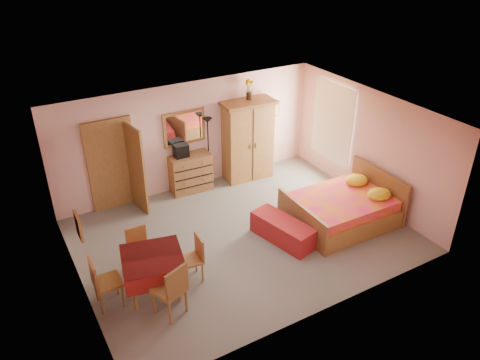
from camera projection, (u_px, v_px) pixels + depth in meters
floor at (243, 236)px, 9.70m from camera, size 6.50×6.50×0.00m
ceiling at (243, 118)px, 8.44m from camera, size 6.50×6.50×0.00m
wall_back at (190, 136)px, 10.97m from camera, size 6.50×0.10×2.60m
wall_front at (325, 249)px, 7.17m from camera, size 6.50×0.10×2.60m
wall_left at (72, 229)px, 7.65m from camera, size 0.10×5.00×2.60m
wall_right at (368, 146)px, 10.49m from camera, size 0.10×5.00×2.60m
doorway at (112, 165)px, 10.25m from camera, size 1.06×0.12×2.15m
window at (333, 123)px, 11.31m from camera, size 0.08×1.40×1.95m
picture_left at (78, 226)px, 7.02m from camera, size 0.04×0.32×0.42m
picture_back at (274, 109)px, 11.85m from camera, size 0.30×0.04×0.40m
chest_of_drawers at (190, 173)px, 11.15m from camera, size 1.01×0.54×0.93m
wall_mirror at (184, 128)px, 10.78m from camera, size 1.05×0.10×0.83m
stereo at (181, 151)px, 10.79m from camera, size 0.33×0.24×0.31m
floor_lamp at (209, 152)px, 11.18m from camera, size 0.29×0.29×1.75m
wardrobe at (248, 140)px, 11.47m from camera, size 1.33×0.75×2.02m
sunflower_vase at (249, 89)px, 10.97m from camera, size 0.21×0.21×0.49m
bed at (342, 202)px, 9.92m from camera, size 2.19×1.74×1.00m
bench at (283, 230)px, 9.47m from camera, size 0.81×1.47×0.46m
dining_table at (154, 274)px, 8.08m from camera, size 1.22×1.22×0.75m
chair_south at (169, 289)px, 7.56m from camera, size 0.59×0.59×1.01m
chair_north at (140, 251)px, 8.55m from camera, size 0.39×0.39×0.86m
chair_west at (107, 281)px, 7.74m from camera, size 0.45×0.45×0.97m
chair_east at (190, 259)px, 8.32m from camera, size 0.43×0.43×0.88m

